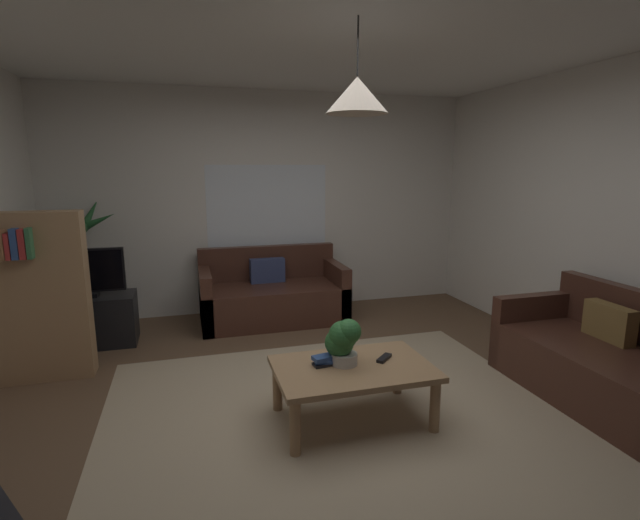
% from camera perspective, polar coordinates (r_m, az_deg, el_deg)
% --- Properties ---
extents(floor, '(5.00, 5.17, 0.02)m').
position_cam_1_polar(floor, '(3.67, 1.35, -17.39)').
color(floor, brown).
rests_on(floor, ground).
extents(rug, '(3.25, 2.84, 0.01)m').
position_cam_1_polar(rug, '(3.49, 2.39, -18.69)').
color(rug, tan).
rests_on(rug, ground).
extents(wall_back, '(5.12, 0.06, 2.63)m').
position_cam_1_polar(wall_back, '(5.78, -6.38, 6.88)').
color(wall_back, silver).
rests_on(wall_back, ground).
extents(wall_right, '(0.06, 5.17, 2.63)m').
position_cam_1_polar(wall_right, '(4.67, 32.64, 4.16)').
color(wall_right, silver).
rests_on(wall_right, ground).
extents(ceiling, '(5.00, 5.17, 0.02)m').
position_cam_1_polar(ceiling, '(3.34, 1.59, 26.74)').
color(ceiling, white).
extents(window_pane, '(1.45, 0.01, 1.11)m').
position_cam_1_polar(window_pane, '(5.76, -6.35, 5.88)').
color(window_pane, white).
extents(couch_under_window, '(1.62, 0.83, 0.82)m').
position_cam_1_polar(couch_under_window, '(5.46, -5.79, -4.46)').
color(couch_under_window, '#47281E').
rests_on(couch_under_window, ground).
extents(couch_right_side, '(0.83, 1.56, 0.82)m').
position_cam_1_polar(couch_right_side, '(4.23, 31.22, -10.80)').
color(couch_right_side, '#47281E').
rests_on(couch_right_side, ground).
extents(coffee_table, '(1.07, 0.69, 0.41)m').
position_cam_1_polar(coffee_table, '(3.34, 4.02, -13.60)').
color(coffee_table, '#A87F56').
rests_on(coffee_table, ground).
extents(book_on_table_0, '(0.16, 0.10, 0.02)m').
position_cam_1_polar(book_on_table_0, '(3.31, 0.46, -12.50)').
color(book_on_table_0, black).
rests_on(book_on_table_0, coffee_table).
extents(book_on_table_1, '(0.13, 0.10, 0.02)m').
position_cam_1_polar(book_on_table_1, '(3.31, 0.39, -12.13)').
color(book_on_table_1, '#2D4C8C').
rests_on(book_on_table_1, coffee_table).
extents(book_on_table_2, '(0.15, 0.11, 0.03)m').
position_cam_1_polar(book_on_table_2, '(3.29, 0.32, -11.78)').
color(book_on_table_2, '#2D4C8C').
rests_on(book_on_table_2, coffee_table).
extents(remote_on_table_0, '(0.15, 0.14, 0.02)m').
position_cam_1_polar(remote_on_table_0, '(3.43, 7.77, -11.69)').
color(remote_on_table_0, black).
rests_on(remote_on_table_0, coffee_table).
extents(potted_plant_on_table, '(0.24, 0.24, 0.33)m').
position_cam_1_polar(potted_plant_on_table, '(3.27, 2.81, -9.60)').
color(potted_plant_on_table, beige).
rests_on(potted_plant_on_table, coffee_table).
extents(tv_stand, '(0.90, 0.44, 0.50)m').
position_cam_1_polar(tv_stand, '(5.22, -26.27, -6.62)').
color(tv_stand, black).
rests_on(tv_stand, ground).
extents(tv, '(0.76, 0.16, 0.48)m').
position_cam_1_polar(tv, '(5.08, -26.79, -1.38)').
color(tv, black).
rests_on(tv, tv_stand).
extents(potted_palm_corner, '(0.73, 0.89, 1.45)m').
position_cam_1_polar(potted_palm_corner, '(5.57, -26.52, -1.90)').
color(potted_palm_corner, '#4C4C51').
rests_on(potted_palm_corner, ground).
extents(bookshelf_corner, '(0.70, 0.31, 1.40)m').
position_cam_1_polar(bookshelf_corner, '(4.47, -30.72, -3.66)').
color(bookshelf_corner, '#A87F56').
rests_on(bookshelf_corner, ground).
extents(pendant_lamp, '(0.39, 0.39, 0.56)m').
position_cam_1_polar(pendant_lamp, '(3.06, 4.52, 19.29)').
color(pendant_lamp, black).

